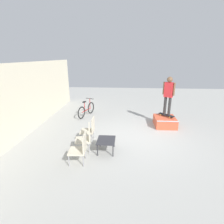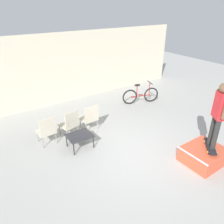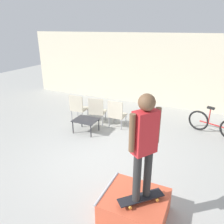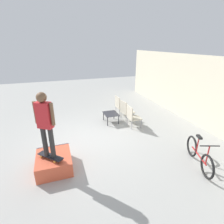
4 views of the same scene
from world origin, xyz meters
TOP-DOWN VIEW (x-y plane):
  - ground_plane at (0.00, 0.00)m, footprint 24.00×24.00m
  - house_wall_back at (0.00, 4.80)m, footprint 12.00×0.06m
  - skate_ramp_box at (1.39, -1.35)m, footprint 1.12×0.97m
  - skateboard_on_ramp at (1.52, -1.41)m, footprint 0.71×0.71m
  - person_skater at (1.52, -1.41)m, footprint 0.38×0.49m
  - coffee_table at (-1.17, 1.23)m, footprint 0.76×0.63m
  - patio_chair_left at (-1.92, 1.96)m, footprint 0.55×0.55m
  - patio_chair_center at (-1.15, 1.96)m, footprint 0.61×0.61m
  - patio_chair_right at (-0.40, 1.96)m, footprint 0.53×0.53m
  - bicycle at (2.60, 2.75)m, footprint 1.61×0.69m

SIDE VIEW (x-z plane):
  - ground_plane at x=0.00m, z-range 0.00..0.00m
  - skate_ramp_box at x=1.39m, z-range -0.01..0.45m
  - bicycle at x=2.60m, z-range -0.11..0.83m
  - coffee_table at x=-1.17m, z-range 0.16..0.60m
  - patio_chair_left at x=-1.92m, z-range 0.03..1.00m
  - patio_chair_center at x=-1.15m, z-range 0.03..1.00m
  - patio_chair_right at x=-0.40m, z-range 0.03..1.00m
  - skateboard_on_ramp at x=1.52m, z-range 0.48..0.56m
  - house_wall_back at x=0.00m, z-range 0.00..3.00m
  - person_skater at x=1.52m, z-range 0.71..2.52m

